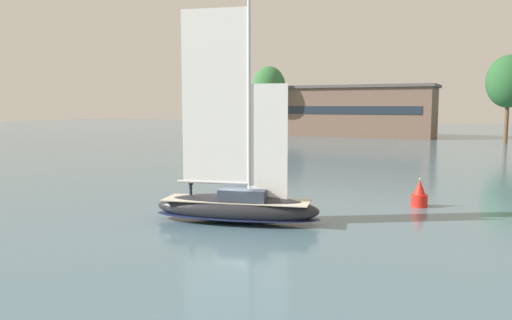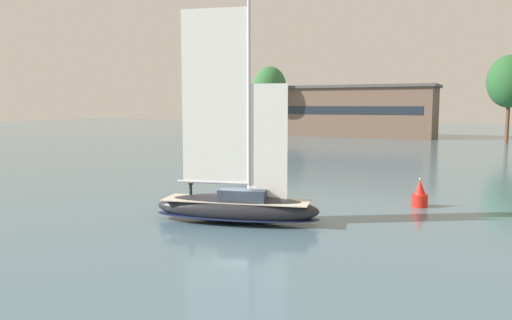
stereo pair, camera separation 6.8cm
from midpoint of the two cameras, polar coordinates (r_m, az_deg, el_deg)
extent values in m
plane|color=slate|center=(33.72, -2.21, -7.11)|extent=(400.00, 400.00, 0.00)
cube|color=brown|center=(129.74, 11.31, 5.36)|extent=(38.75, 13.62, 12.08)
cube|color=#1E2833|center=(123.10, 10.49, 5.62)|extent=(34.87, 0.10, 1.93)
cube|color=#514C4C|center=(129.81, 11.37, 8.18)|extent=(39.95, 14.82, 0.70)
cylinder|color=brown|center=(129.35, 1.56, 4.92)|extent=(0.77, 0.77, 9.59)
ellipsoid|color=#336B38|center=(129.41, 1.57, 8.33)|extent=(8.63, 8.63, 10.55)
cylinder|color=brown|center=(115.20, 26.82, 4.14)|extent=(0.78, 0.78, 9.76)
ellipsoid|color=#285B2D|center=(115.26, 27.01, 8.02)|extent=(8.78, 8.78, 10.73)
ellipsoid|color=#232328|center=(33.51, -2.22, -5.53)|extent=(11.57, 5.59, 1.89)
ellipsoid|color=#19234C|center=(33.62, -2.21, -6.40)|extent=(11.68, 5.65, 0.23)
cube|color=beige|center=(33.41, -2.22, -4.60)|extent=(10.15, 4.80, 0.06)
cube|color=#333D4C|center=(33.19, -1.29, -3.93)|extent=(3.54, 2.84, 0.78)
cylinder|color=silver|center=(32.59, -0.75, 7.49)|extent=(0.22, 0.22, 13.93)
cylinder|color=silver|center=(33.66, -4.89, -2.56)|extent=(4.93, 1.33, 0.19)
cube|color=white|center=(33.21, -4.65, 7.21)|extent=(4.50, 1.09, 11.43)
cube|color=white|center=(32.39, 1.54, 1.95)|extent=(2.39, 0.59, 7.66)
cylinder|color=#232838|center=(34.68, -7.41, -3.48)|extent=(0.24, 0.24, 0.85)
cylinder|color=#262628|center=(34.57, -7.43, -2.26)|extent=(0.41, 0.41, 0.65)
sphere|color=tan|center=(34.50, -7.44, -1.53)|extent=(0.24, 0.24, 0.24)
ellipsoid|color=white|center=(86.10, -4.82, 1.46)|extent=(4.59, 7.63, 1.26)
ellipsoid|color=#19234C|center=(86.13, -4.82, 1.23)|extent=(4.63, 7.71, 0.15)
cube|color=beige|center=(86.07, -4.82, 1.71)|extent=(3.96, 6.69, 0.06)
cube|color=beige|center=(85.82, -5.02, 1.89)|extent=(2.09, 2.45, 0.52)
cylinder|color=silver|center=(85.47, -5.16, 4.79)|extent=(0.15, 0.15, 9.23)
cylinder|color=silver|center=(86.67, -4.27, 2.25)|extent=(1.31, 3.15, 0.13)
cylinder|color=white|center=(86.67, -4.27, 2.31)|extent=(1.26, 2.86, 0.20)
cylinder|color=red|center=(40.65, 18.22, -4.44)|extent=(1.25, 1.25, 0.94)
cone|color=red|center=(40.47, 18.27, -2.99)|extent=(0.94, 0.94, 1.14)
sphere|color=#F2F266|center=(40.38, 18.30, -2.08)|extent=(0.16, 0.16, 0.16)
camera|label=1|loc=(0.03, -89.95, 0.01)|focal=35.00mm
camera|label=2|loc=(0.03, 90.05, -0.01)|focal=35.00mm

